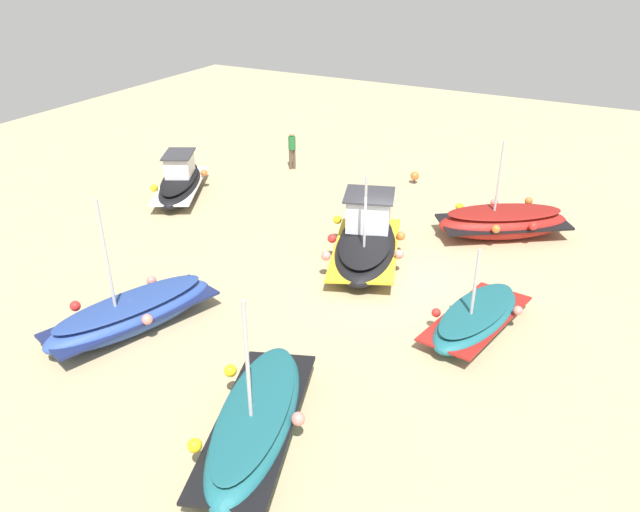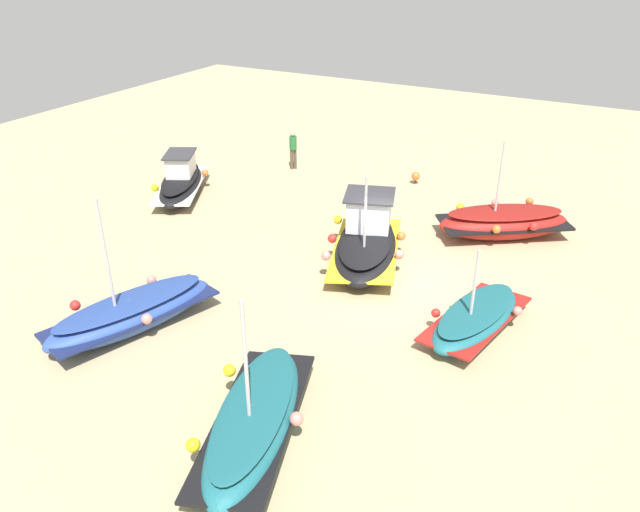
# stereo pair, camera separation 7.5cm
# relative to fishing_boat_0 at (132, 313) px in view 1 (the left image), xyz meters

# --- Properties ---
(ground_plane) EXTENTS (51.17, 51.17, 0.00)m
(ground_plane) POSITION_rel_fishing_boat_0_xyz_m (-5.63, 5.00, -0.48)
(ground_plane) COLOR tan
(fishing_boat_0) EXTENTS (4.95, 3.01, 3.88)m
(fishing_boat_0) POSITION_rel_fishing_boat_0_xyz_m (0.00, 0.00, 0.00)
(fishing_boat_0) COLOR #2D4C9E
(fishing_boat_0) RESTS_ON ground_plane
(fishing_boat_1) EXTENTS (5.03, 3.38, 3.21)m
(fishing_boat_1) POSITION_rel_fishing_boat_0_xyz_m (-6.46, 3.83, 0.18)
(fishing_boat_1) COLOR black
(fishing_boat_1) RESTS_ON ground_plane
(fishing_boat_2) EXTENTS (3.92, 4.65, 3.42)m
(fishing_boat_2) POSITION_rel_fishing_boat_0_xyz_m (-10.27, 7.28, 0.07)
(fishing_boat_2) COLOR maroon
(fishing_boat_2) RESTS_ON ground_plane
(fishing_boat_3) EXTENTS (4.58, 3.34, 1.68)m
(fishing_boat_3) POSITION_rel_fishing_boat_0_xyz_m (-8.02, -4.97, 0.08)
(fishing_boat_3) COLOR black
(fishing_boat_3) RESTS_ON ground_plane
(fishing_boat_4) EXTENTS (4.03, 2.21, 2.58)m
(fishing_boat_4) POSITION_rel_fishing_boat_0_xyz_m (-4.18, 8.03, -0.09)
(fishing_boat_4) COLOR #1E6670
(fishing_boat_4) RESTS_ON ground_plane
(fishing_boat_5) EXTENTS (4.95, 2.91, 3.60)m
(fishing_boat_5) POSITION_rel_fishing_boat_0_xyz_m (1.85, 5.12, 0.02)
(fishing_boat_5) COLOR #1E6670
(fishing_boat_5) RESTS_ON ground_plane
(person_walking) EXTENTS (0.32, 0.32, 1.71)m
(person_walking) POSITION_rel_fishing_boat_0_xyz_m (-12.83, -2.62, 0.50)
(person_walking) COLOR brown
(person_walking) RESTS_ON ground_plane
(mooring_buoy_0) EXTENTS (0.37, 0.37, 0.53)m
(mooring_buoy_0) POSITION_rel_fishing_boat_0_xyz_m (-13.65, 2.84, -0.15)
(mooring_buoy_0) COLOR #3F3F42
(mooring_buoy_0) RESTS_ON ground_plane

